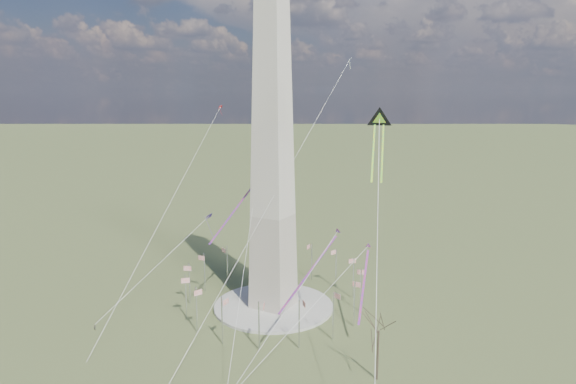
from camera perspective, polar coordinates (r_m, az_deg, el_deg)
The scene contains 13 objects.
ground at distance 159.29m, azimuth -1.62°, elevation -12.68°, with size 2000.00×2000.00×0.00m, color #405128.
plaza at distance 159.13m, azimuth -1.62°, elevation -12.55°, with size 36.00×36.00×0.80m, color #B6B3A6.
washington_monument at distance 146.55m, azimuth -1.72°, elevation 4.72°, with size 15.56×15.56×100.00m.
flagpole_ring at distance 156.48m, azimuth -1.63°, elevation -10.24°, with size 54.40×54.40×13.00m.
tree_near at distance 119.86m, azimuth 10.04°, elevation -14.61°, with size 10.14×10.14×17.75m.
person_west at distance 154.79m, azimuth -20.67°, elevation -13.89°, with size 0.71×0.56×1.47m, color gray.
kite_delta_black at distance 134.79m, azimuth 10.10°, elevation 7.56°, with size 10.99×20.49×16.72m.
kite_diamond_purple at distance 168.15m, azimuth -8.77°, elevation -3.00°, with size 1.97×2.93×8.73m.
kite_streamer_left at distance 131.49m, azimuth 3.48°, elevation -7.34°, with size 6.44×23.75×16.49m.
kite_streamer_mid at distance 151.73m, azimuth -5.15°, elevation -0.87°, with size 2.49×23.60×16.19m.
kite_streamer_right at distance 146.88m, azimuth 8.58°, elevation -8.74°, with size 7.12×22.22×15.55m.
kite_small_red at distance 202.08m, azimuth -7.51°, elevation 9.24°, with size 1.40×1.99×4.14m.
kite_small_white at distance 185.12m, azimuth 6.90°, elevation 14.30°, with size 1.47×1.38×4.10m.
Camera 1 is at (74.24, -125.26, 64.59)m, focal length 32.00 mm.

